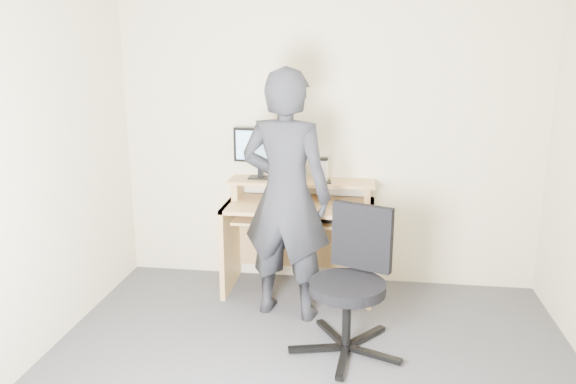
% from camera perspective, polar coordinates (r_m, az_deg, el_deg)
% --- Properties ---
extents(back_wall, '(3.50, 0.02, 2.50)m').
position_cam_1_polar(back_wall, '(4.69, 4.08, 5.58)').
color(back_wall, beige).
rests_on(back_wall, ground).
extents(desk, '(1.20, 0.60, 0.91)m').
position_cam_1_polar(desk, '(4.65, 1.27, -3.35)').
color(desk, tan).
rests_on(desk, ground).
extents(monitor, '(0.45, 0.12, 0.42)m').
position_cam_1_polar(monitor, '(4.64, -2.87, 4.43)').
color(monitor, black).
rests_on(monitor, desk).
extents(external_drive, '(0.09, 0.14, 0.20)m').
position_cam_1_polar(external_drive, '(4.64, 0.05, 2.52)').
color(external_drive, black).
rests_on(external_drive, desk).
extents(travel_mug, '(0.08, 0.08, 0.18)m').
position_cam_1_polar(travel_mug, '(4.57, 3.61, 2.16)').
color(travel_mug, silver).
rests_on(travel_mug, desk).
extents(smartphone, '(0.08, 0.14, 0.01)m').
position_cam_1_polar(smartphone, '(4.57, 3.96, 1.06)').
color(smartphone, black).
rests_on(smartphone, desk).
extents(charger, '(0.06, 0.05, 0.03)m').
position_cam_1_polar(charger, '(4.57, -0.76, 1.26)').
color(charger, black).
rests_on(charger, desk).
extents(headphones, '(0.16, 0.16, 0.06)m').
position_cam_1_polar(headphones, '(4.70, 0.55, 1.53)').
color(headphones, silver).
rests_on(headphones, desk).
extents(keyboard, '(0.47, 0.21, 0.03)m').
position_cam_1_polar(keyboard, '(4.45, 1.83, -2.59)').
color(keyboard, black).
rests_on(keyboard, desk).
extents(mouse, '(0.11, 0.09, 0.04)m').
position_cam_1_polar(mouse, '(4.39, 5.14, -1.48)').
color(mouse, black).
rests_on(mouse, desk).
extents(office_chair, '(0.75, 0.73, 0.94)m').
position_cam_1_polar(office_chair, '(3.75, 6.55, -8.49)').
color(office_chair, black).
rests_on(office_chair, ground).
extents(person, '(0.75, 0.57, 1.85)m').
position_cam_1_polar(person, '(4.07, -0.20, -0.41)').
color(person, black).
rests_on(person, ground).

